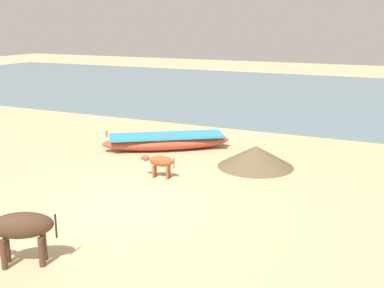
% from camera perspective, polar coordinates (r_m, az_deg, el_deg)
% --- Properties ---
extents(ground, '(80.00, 80.00, 0.00)m').
position_cam_1_polar(ground, '(10.80, -8.03, -7.61)').
color(ground, tan).
extents(sea_water, '(60.00, 20.00, 0.08)m').
position_cam_1_polar(sea_water, '(27.75, 13.43, 5.85)').
color(sea_water, slate).
rests_on(sea_water, ground).
extents(fishing_boat_0, '(4.00, 3.20, 0.70)m').
position_cam_1_polar(fishing_boat_0, '(15.39, -3.10, 0.32)').
color(fishing_boat_0, '#B74733').
rests_on(fishing_boat_0, ground).
extents(cow_adult_dark, '(1.34, 1.04, 0.95)m').
position_cam_1_polar(cow_adult_dark, '(8.59, -20.19, -9.45)').
color(cow_adult_dark, '#4C3323').
rests_on(cow_adult_dark, ground).
extents(calf_near_rust, '(0.94, 0.37, 0.61)m').
position_cam_1_polar(calf_near_rust, '(12.57, -3.88, -2.17)').
color(calf_near_rust, '#9E4C28').
rests_on(calf_near_rust, ground).
extents(debris_pile_0, '(3.04, 3.04, 0.62)m').
position_cam_1_polar(debris_pile_0, '(13.65, 7.70, -1.49)').
color(debris_pile_0, brown).
rests_on(debris_pile_0, ground).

